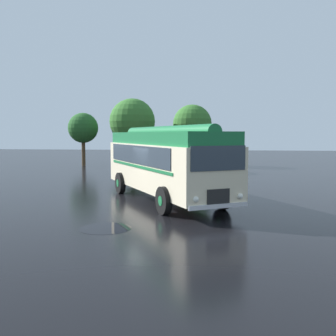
{
  "coord_description": "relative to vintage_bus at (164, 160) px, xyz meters",
  "views": [
    {
      "loc": [
        2.71,
        -17.62,
        3.11
      ],
      "look_at": [
        0.29,
        2.09,
        1.4
      ],
      "focal_mm": 42.0,
      "sensor_mm": 36.0,
      "label": 1
    }
  ],
  "objects": [
    {
      "name": "car_near_left",
      "position": [
        -0.5,
        14.57,
        -1.05
      ],
      "size": [
        2.42,
        4.4,
        1.66
      ],
      "color": "maroon",
      "rests_on": "ground"
    },
    {
      "name": "vintage_bus",
      "position": [
        0.0,
        0.0,
        0.0
      ],
      "size": [
        7.17,
        9.95,
        3.49
      ],
      "color": "beige",
      "rests_on": "ground"
    },
    {
      "name": "tree_far_left",
      "position": [
        -10.66,
        19.5,
        1.82
      ],
      "size": [
        2.97,
        2.97,
        5.22
      ],
      "color": "#4C3823",
      "rests_on": "ground"
    },
    {
      "name": "tree_left_of_centre",
      "position": [
        -5.81,
        19.76,
        2.53
      ],
      "size": [
        4.47,
        4.47,
        6.61
      ],
      "color": "#4C3823",
      "rests_on": "ground"
    },
    {
      "name": "ground_plane",
      "position": [
        -0.29,
        -0.58,
        -1.89
      ],
      "size": [
        120.0,
        120.0,
        0.0
      ],
      "primitive_type": "plane",
      "color": "black"
    },
    {
      "name": "puddle_patch",
      "position": [
        -1.2,
        -5.77,
        -1.89
      ],
      "size": [
        1.74,
        1.74,
        0.01
      ],
      "primitive_type": "cylinder",
      "color": "black",
      "rests_on": "ground"
    },
    {
      "name": "car_mid_left",
      "position": [
        2.34,
        13.75,
        -1.05
      ],
      "size": [
        2.25,
        4.34,
        1.66
      ],
      "color": "navy",
      "rests_on": "ground"
    },
    {
      "name": "tree_centre",
      "position": [
        0.15,
        20.85,
        2.16
      ],
      "size": [
        3.84,
        3.84,
        6.04
      ],
      "color": "#4C3823",
      "rests_on": "ground"
    }
  ]
}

